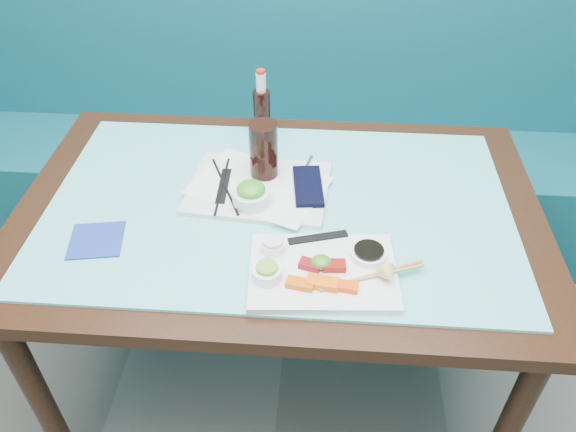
# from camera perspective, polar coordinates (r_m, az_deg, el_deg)

# --- Properties ---
(booth_bench) EXTENTS (3.00, 0.56, 1.17)m
(booth_bench) POSITION_cam_1_polar(r_m,az_deg,el_deg) (2.40, 0.86, 6.80)
(booth_bench) COLOR #0E515E
(booth_bench) RESTS_ON ground
(dining_table) EXTENTS (1.40, 0.90, 0.75)m
(dining_table) POSITION_cam_1_polar(r_m,az_deg,el_deg) (1.55, -0.92, -1.38)
(dining_table) COLOR black
(dining_table) RESTS_ON ground
(glass_top) EXTENTS (1.22, 0.76, 0.01)m
(glass_top) POSITION_cam_1_polar(r_m,az_deg,el_deg) (1.50, -0.96, 1.11)
(glass_top) COLOR #64C5C8
(glass_top) RESTS_ON dining_table
(sashimi_plate) EXTENTS (0.35, 0.26, 0.02)m
(sashimi_plate) POSITION_cam_1_polar(r_m,az_deg,el_deg) (1.30, 3.56, -5.70)
(sashimi_plate) COLOR white
(sashimi_plate) RESTS_ON glass_top
(salmon_left) EXTENTS (0.07, 0.04, 0.01)m
(salmon_left) POSITION_cam_1_polar(r_m,az_deg,el_deg) (1.25, 1.22, -6.89)
(salmon_left) COLOR #EE5409
(salmon_left) RESTS_ON sashimi_plate
(salmon_mid) EXTENTS (0.08, 0.04, 0.02)m
(salmon_mid) POSITION_cam_1_polar(r_m,az_deg,el_deg) (1.25, 3.53, -6.79)
(salmon_mid) COLOR #FF5D0A
(salmon_mid) RESTS_ON sashimi_plate
(salmon_right) EXTENTS (0.06, 0.04, 0.01)m
(salmon_right) POSITION_cam_1_polar(r_m,az_deg,el_deg) (1.25, 5.83, -7.11)
(salmon_right) COLOR #F94309
(salmon_right) RESTS_ON sashimi_plate
(tuna_left) EXTENTS (0.06, 0.04, 0.02)m
(tuna_left) POSITION_cam_1_polar(r_m,az_deg,el_deg) (1.29, 2.26, -4.96)
(tuna_left) COLOR maroon
(tuna_left) RESTS_ON sashimi_plate
(tuna_right) EXTENTS (0.06, 0.04, 0.02)m
(tuna_right) POSITION_cam_1_polar(r_m,az_deg,el_deg) (1.29, 4.71, -5.06)
(tuna_right) COLOR maroon
(tuna_right) RESTS_ON sashimi_plate
(seaweed_garnish) EXTENTS (0.05, 0.05, 0.03)m
(seaweed_garnish) POSITION_cam_1_polar(r_m,az_deg,el_deg) (1.29, 3.39, -4.69)
(seaweed_garnish) COLOR #3A7A1C
(seaweed_garnish) RESTS_ON sashimi_plate
(ramekin_wasabi) EXTENTS (0.09, 0.09, 0.03)m
(ramekin_wasabi) POSITION_cam_1_polar(r_m,az_deg,el_deg) (1.26, -2.14, -5.83)
(ramekin_wasabi) COLOR white
(ramekin_wasabi) RESTS_ON sashimi_plate
(wasabi_fill) EXTENTS (0.05, 0.05, 0.01)m
(wasabi_fill) POSITION_cam_1_polar(r_m,az_deg,el_deg) (1.25, -2.16, -5.23)
(wasabi_fill) COLOR #7EA535
(wasabi_fill) RESTS_ON ramekin_wasabi
(ramekin_ginger) EXTENTS (0.07, 0.07, 0.02)m
(ramekin_ginger) POSITION_cam_1_polar(r_m,az_deg,el_deg) (1.33, -1.53, -3.11)
(ramekin_ginger) COLOR white
(ramekin_ginger) RESTS_ON sashimi_plate
(ginger_fill) EXTENTS (0.06, 0.06, 0.01)m
(ginger_fill) POSITION_cam_1_polar(r_m,az_deg,el_deg) (1.32, -1.55, -2.58)
(ginger_fill) COLOR beige
(ginger_fill) RESTS_ON ramekin_ginger
(soy_dish) EXTENTS (0.10, 0.10, 0.02)m
(soy_dish) POSITION_cam_1_polar(r_m,az_deg,el_deg) (1.33, 8.18, -3.82)
(soy_dish) COLOR white
(soy_dish) RESTS_ON sashimi_plate
(soy_fill) EXTENTS (0.08, 0.08, 0.01)m
(soy_fill) POSITION_cam_1_polar(r_m,az_deg,el_deg) (1.32, 8.23, -3.46)
(soy_fill) COLOR black
(soy_fill) RESTS_ON soy_dish
(lemon_wedge) EXTENTS (0.05, 0.05, 0.05)m
(lemon_wedge) POSITION_cam_1_polar(r_m,az_deg,el_deg) (1.27, 10.18, -5.96)
(lemon_wedge) COLOR #DEC269
(lemon_wedge) RESTS_ON sashimi_plate
(chopstick_sleeve) EXTENTS (0.15, 0.06, 0.00)m
(chopstick_sleeve) POSITION_cam_1_polar(r_m,az_deg,el_deg) (1.37, 3.06, -2.18)
(chopstick_sleeve) COLOR black
(chopstick_sleeve) RESTS_ON sashimi_plate
(wooden_chopstick_a) EXTENTS (0.24, 0.12, 0.01)m
(wooden_chopstick_a) POSITION_cam_1_polar(r_m,az_deg,el_deg) (1.29, 8.49, -5.98)
(wooden_chopstick_a) COLOR #AB7950
(wooden_chopstick_a) RESTS_ON sashimi_plate
(wooden_chopstick_b) EXTENTS (0.22, 0.09, 0.01)m
(wooden_chopstick_b) POSITION_cam_1_polar(r_m,az_deg,el_deg) (1.29, 8.94, -6.00)
(wooden_chopstick_b) COLOR #A8884F
(wooden_chopstick_b) RESTS_ON sashimi_plate
(serving_tray) EXTENTS (0.40, 0.31, 0.01)m
(serving_tray) POSITION_cam_1_polar(r_m,az_deg,el_deg) (1.54, -2.99, 2.87)
(serving_tray) COLOR silver
(serving_tray) RESTS_ON glass_top
(paper_placemat) EXTENTS (0.41, 0.35, 0.00)m
(paper_placemat) POSITION_cam_1_polar(r_m,az_deg,el_deg) (1.53, -3.00, 3.11)
(paper_placemat) COLOR white
(paper_placemat) RESTS_ON serving_tray
(seaweed_bowl) EXTENTS (0.12, 0.12, 0.04)m
(seaweed_bowl) POSITION_cam_1_polar(r_m,az_deg,el_deg) (1.46, -3.75, 1.93)
(seaweed_bowl) COLOR white
(seaweed_bowl) RESTS_ON serving_tray
(seaweed_salad) EXTENTS (0.10, 0.10, 0.04)m
(seaweed_salad) POSITION_cam_1_polar(r_m,az_deg,el_deg) (1.45, -3.79, 2.74)
(seaweed_salad) COLOR #389221
(seaweed_salad) RESTS_ON seaweed_bowl
(cola_glass) EXTENTS (0.08, 0.08, 0.16)m
(cola_glass) POSITION_cam_1_polar(r_m,az_deg,el_deg) (1.53, -2.50, 6.69)
(cola_glass) COLOR black
(cola_glass) RESTS_ON serving_tray
(navy_pouch) EXTENTS (0.09, 0.18, 0.01)m
(navy_pouch) POSITION_cam_1_polar(r_m,az_deg,el_deg) (1.52, 2.05, 3.06)
(navy_pouch) COLOR black
(navy_pouch) RESTS_ON serving_tray
(fork) EXTENTS (0.03, 0.08, 0.01)m
(fork) POSITION_cam_1_polar(r_m,az_deg,el_deg) (1.61, 2.01, 5.28)
(fork) COLOR white
(fork) RESTS_ON serving_tray
(black_chopstick_a) EXTENTS (0.01, 0.25, 0.01)m
(black_chopstick_a) POSITION_cam_1_polar(r_m,az_deg,el_deg) (1.54, -6.72, 3.09)
(black_chopstick_a) COLOR black
(black_chopstick_a) RESTS_ON serving_tray
(black_chopstick_b) EXTENTS (0.11, 0.24, 0.01)m
(black_chopstick_b) POSITION_cam_1_polar(r_m,az_deg,el_deg) (1.54, -6.42, 3.09)
(black_chopstick_b) COLOR black
(black_chopstick_b) RESTS_ON serving_tray
(tray_sleeve) EXTENTS (0.03, 0.16, 0.00)m
(tray_sleeve) POSITION_cam_1_polar(r_m,az_deg,el_deg) (1.54, -6.57, 3.05)
(tray_sleeve) COLOR black
(tray_sleeve) RESTS_ON serving_tray
(cola_bottle_body) EXTENTS (0.05, 0.05, 0.15)m
(cola_bottle_body) POSITION_cam_1_polar(r_m,az_deg,el_deg) (1.74, -2.67, 10.41)
(cola_bottle_body) COLOR black
(cola_bottle_body) RESTS_ON glass_top
(cola_bottle_neck) EXTENTS (0.04, 0.04, 0.06)m
(cola_bottle_neck) POSITION_cam_1_polar(r_m,az_deg,el_deg) (1.69, -2.77, 13.40)
(cola_bottle_neck) COLOR silver
(cola_bottle_neck) RESTS_ON cola_bottle_body
(cola_bottle_cap) EXTENTS (0.03, 0.03, 0.01)m
(cola_bottle_cap) POSITION_cam_1_polar(r_m,az_deg,el_deg) (1.68, -2.81, 14.43)
(cola_bottle_cap) COLOR red
(cola_bottle_cap) RESTS_ON cola_bottle_neck
(blue_napkin) EXTENTS (0.15, 0.15, 0.01)m
(blue_napkin) POSITION_cam_1_polar(r_m,az_deg,el_deg) (1.46, -18.90, -2.33)
(blue_napkin) COLOR navy
(blue_napkin) RESTS_ON glass_top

